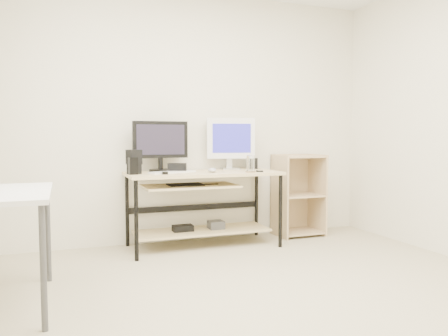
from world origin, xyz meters
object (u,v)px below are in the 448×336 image
shelf_unit (297,194)px  side_table (0,204)px  white_imac (231,140)px  black_monitor (160,143)px  desk (201,193)px  audio_controller (133,166)px

shelf_unit → side_table: bearing=-156.7°
side_table → white_imac: white_imac is taller
side_table → black_monitor: bearing=43.7°
shelf_unit → desk: bearing=-172.2°
side_table → audio_controller: size_ratio=6.36×
desk → audio_controller: 0.74m
desk → audio_controller: size_ratio=9.55×
desk → white_imac: 0.69m
side_table → white_imac: 2.44m
black_monitor → audio_controller: size_ratio=3.48×
desk → audio_controller: (-0.67, -0.09, 0.29)m
desk → white_imac: bearing=26.8°
side_table → shelf_unit: (2.83, 1.22, -0.22)m
audio_controller → white_imac: bearing=2.9°
shelf_unit → audio_controller: (-1.85, -0.25, 0.38)m
white_imac → side_table: bearing=-136.5°
desk → shelf_unit: shelf_unit is taller
side_table → audio_controller: bearing=44.7°
white_imac → audio_controller: size_ratio=3.47×
desk → side_table: 1.97m
side_table → shelf_unit: bearing=23.3°
desk → shelf_unit: bearing=7.8°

